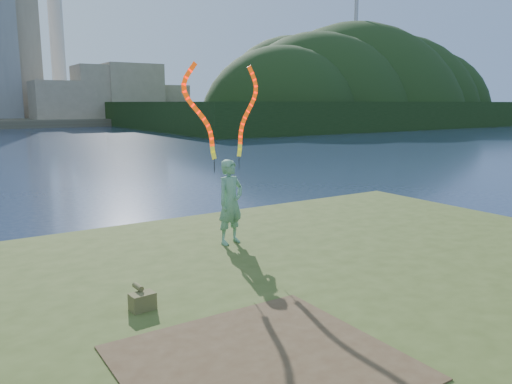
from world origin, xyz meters
TOP-DOWN VIEW (x-y plane):
  - ground at (0.00, 0.00)m, footprint 320.00×320.00m
  - grassy_knoll at (0.00, -2.30)m, footprint 20.00×18.00m
  - dirt_patch at (-2.20, -3.20)m, footprint 3.20×3.00m
  - wooded_hill at (59.57, 59.96)m, footprint 78.00×50.00m
  - woman_with_ribbons at (0.12, 1.56)m, footprint 2.09×0.70m
  - canvas_bag at (-2.85, -0.88)m, footprint 0.39×0.44m

SIDE VIEW (x-z plane):
  - ground at x=0.00m, z-range 0.00..0.00m
  - wooded_hill at x=59.57m, z-range -31.34..31.66m
  - grassy_knoll at x=0.00m, z-range -0.06..0.74m
  - dirt_patch at x=-2.20m, z-range 0.80..0.82m
  - canvas_bag at x=-2.85m, z-range 0.77..1.12m
  - woman_with_ribbons at x=0.12m, z-range 0.07..4.31m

